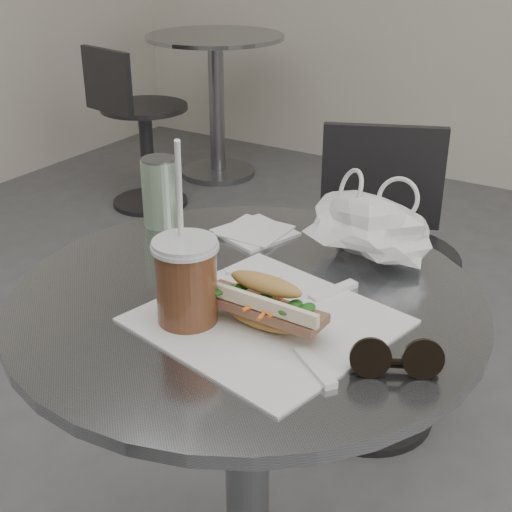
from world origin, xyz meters
The scene contains 11 objects.
cafe_table centered at (0.00, 0.20, 0.47)m, with size 0.76×0.76×0.74m.
bg_table centered at (-1.60, 2.40, 0.47)m, with size 0.70×0.70×0.74m.
chair_far centered at (-0.08, 0.96, 0.35)m, with size 0.44×0.47×0.79m.
bg_chair centered at (-1.64, 1.82, 0.34)m, with size 0.40×0.43×0.77m.
sandwich_paper centered at (0.07, 0.14, 0.74)m, with size 0.33×0.32×0.00m, color white.
banh_mi centered at (0.08, 0.13, 0.78)m, with size 0.24×0.10×0.08m.
iced_coffee centered at (-0.03, 0.08, 0.81)m, with size 0.10×0.10×0.28m.
sunglasses centered at (0.28, 0.12, 0.76)m, with size 0.12×0.08×0.06m.
plastic_bag centered at (0.10, 0.43, 0.79)m, with size 0.22×0.17×0.11m, color white, non-canonical shape.
napkin_stack centered at (-0.11, 0.41, 0.74)m, with size 0.16×0.16×0.01m.
drink_can centered at (-0.29, 0.35, 0.81)m, with size 0.07×0.07×0.13m.
Camera 1 is at (0.54, -0.64, 1.29)m, focal length 50.00 mm.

